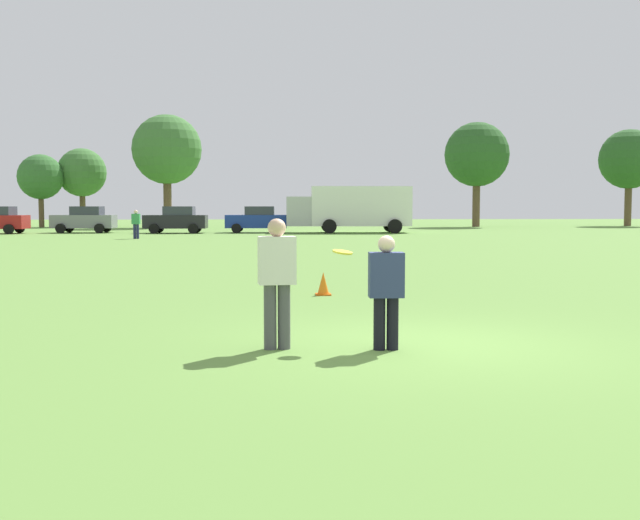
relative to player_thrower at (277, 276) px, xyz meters
The scene contains 15 objects.
ground_plane 2.22m from the player_thrower, ahead, with size 189.31×189.31×0.00m, color #608C3D.
player_thrower is the anchor object (origin of this frame).
player_defender 1.42m from the player_thrower, ahead, with size 0.45×0.26×1.48m.
frisbee 0.95m from the player_thrower, 15.52° to the left, with size 0.27×0.27×0.09m.
traffic_cone 6.10m from the player_thrower, 80.34° to the left, with size 0.32×0.32×0.48m.
parked_car_center 45.62m from the player_thrower, 106.39° to the left, with size 4.26×2.33×1.82m.
parked_car_mid_right 43.16m from the player_thrower, 98.61° to the left, with size 4.26×2.33×1.82m.
parked_car_near_right 43.20m from the player_thrower, 91.32° to the left, with size 4.26×2.33×1.82m.
box_truck 42.93m from the player_thrower, 82.62° to the left, with size 8.58×3.21×3.18m.
bystander_sideline_watcher 34.63m from the player_thrower, 102.75° to the left, with size 0.48×0.31×1.63m.
tree_west_oak 60.82m from the player_thrower, 109.01° to the left, with size 3.86×3.86×6.28m.
tree_west_maple 61.64m from the player_thrower, 105.76° to the left, with size 4.27×4.27×6.94m.
tree_center_elm 57.37m from the player_thrower, 98.93° to the left, with size 5.92×5.92×9.62m.
tree_east_birch 60.10m from the player_thrower, 72.31° to the left, with size 5.69×5.69×9.24m.
tree_east_oak 67.68m from the player_thrower, 60.75° to the left, with size 5.47×5.47×8.89m.
Camera 1 is at (-2.07, -10.05, 1.86)m, focal length 42.86 mm.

